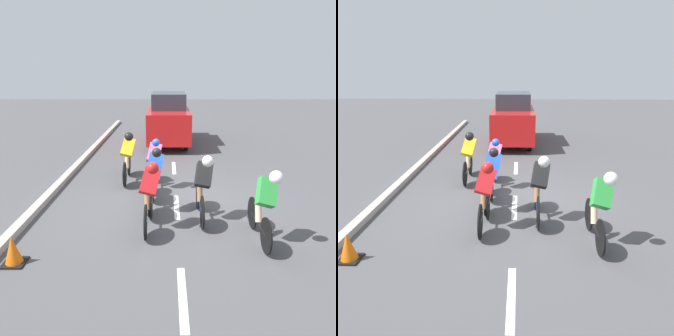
# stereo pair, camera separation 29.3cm
# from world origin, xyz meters

# --- Properties ---
(ground_plane) EXTENTS (60.00, 60.00, 0.00)m
(ground_plane) POSITION_xyz_m (0.00, 0.00, 0.00)
(ground_plane) COLOR #4C4C4F
(lane_stripe_near) EXTENTS (0.12, 1.40, 0.01)m
(lane_stripe_near) POSITION_xyz_m (0.00, 3.32, 0.00)
(lane_stripe_near) COLOR white
(lane_stripe_near) RESTS_ON ground
(lane_stripe_mid) EXTENTS (0.12, 1.40, 0.01)m
(lane_stripe_mid) POSITION_xyz_m (0.00, 0.12, 0.00)
(lane_stripe_mid) COLOR white
(lane_stripe_mid) RESTS_ON ground
(lane_stripe_far) EXTENTS (0.12, 1.40, 0.01)m
(lane_stripe_far) POSITION_xyz_m (0.00, -3.08, 0.00)
(lane_stripe_far) COLOR white
(lane_stripe_far) RESTS_ON ground
(curb) EXTENTS (0.20, 26.01, 0.14)m
(curb) POSITION_xyz_m (3.20, 0.12, 0.07)
(curb) COLOR #A8A399
(curb) RESTS_ON ground
(cyclist_blue) EXTENTS (0.44, 1.68, 1.53)m
(cyclist_blue) POSITION_xyz_m (0.52, 0.36, 0.79)
(cyclist_blue) COLOR black
(cyclist_blue) RESTS_ON ground
(cyclist_yellow) EXTENTS (0.44, 1.73, 1.48)m
(cyclist_yellow) POSITION_xyz_m (1.34, -1.71, 0.79)
(cyclist_yellow) COLOR black
(cyclist_yellow) RESTS_ON ground
(cyclist_green) EXTENTS (0.45, 1.61, 1.45)m
(cyclist_green) POSITION_xyz_m (-1.55, 1.74, 0.79)
(cyclist_green) COLOR black
(cyclist_green) RESTS_ON ground
(cyclist_pink) EXTENTS (0.43, 1.63, 1.41)m
(cyclist_pink) POSITION_xyz_m (0.58, -1.18, 0.74)
(cyclist_pink) COLOR black
(cyclist_pink) RESTS_ON ground
(cyclist_red) EXTENTS (0.45, 1.73, 1.46)m
(cyclist_red) POSITION_xyz_m (0.58, 1.20, 0.77)
(cyclist_red) COLOR black
(cyclist_red) RESTS_ON ground
(cyclist_black) EXTENTS (0.42, 1.68, 1.47)m
(cyclist_black) POSITION_xyz_m (-0.52, 0.78, 0.78)
(cyclist_black) COLOR black
(cyclist_black) RESTS_ON ground
(support_car) EXTENTS (1.70, 4.38, 2.16)m
(support_car) POSITION_xyz_m (0.16, -6.93, 1.08)
(support_car) COLOR black
(support_car) RESTS_ON ground
(traffic_cone) EXTENTS (0.36, 0.36, 0.49)m
(traffic_cone) POSITION_xyz_m (2.75, 2.48, 0.24)
(traffic_cone) COLOR black
(traffic_cone) RESTS_ON ground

